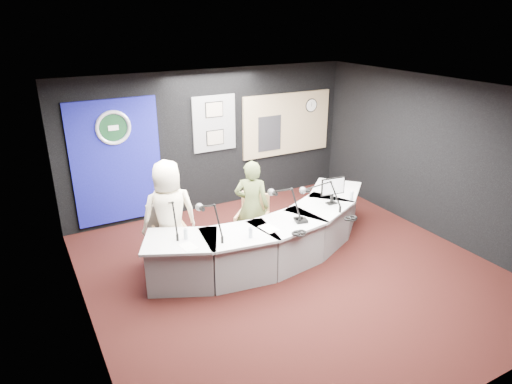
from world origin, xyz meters
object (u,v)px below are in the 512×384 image
person_man (169,215)px  person_woman (252,207)px  armchair_left (171,240)px  broadcast_desk (271,236)px  armchair_right (252,222)px

person_man → person_woman: bearing=178.9°
armchair_left → person_man: size_ratio=0.49×
broadcast_desk → person_woman: bearing=111.9°
broadcast_desk → armchair_right: armchair_right is taller
broadcast_desk → person_woman: person_woman is taller
broadcast_desk → armchair_left: armchair_left is taller
person_woman → broadcast_desk: bearing=149.2°
armchair_right → person_man: 1.42m
broadcast_desk → person_woman: (-0.16, 0.39, 0.42)m
armchair_right → person_man: size_ratio=0.59×
broadcast_desk → armchair_right: 0.44m
armchair_right → person_man: bearing=-142.7°
broadcast_desk → person_man: (-1.52, 0.56, 0.50)m
person_man → person_woman: 1.37m
armchair_right → armchair_left: bearing=-142.7°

